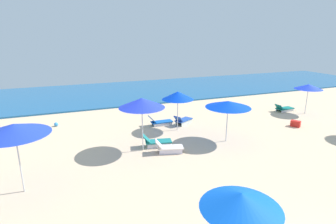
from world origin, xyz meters
The scene contains 14 objects.
ocean centered at (0.00, 24.22, 0.06)m, with size 60.00×11.56×0.12m, color #1D5B92.
umbrella_0 centered at (-7.78, 7.79, 2.49)m, with size 2.44×2.44×2.69m.
umbrella_1 centered at (-2.56, 1.77, 2.15)m, with size 1.85×1.85×2.34m.
umbrella_3 centered at (0.27, 11.99, 2.18)m, with size 1.91×1.91×2.42m.
lounge_chair_3_0 centered at (-0.44, 13.23, 0.23)m, with size 1.56×0.58×0.67m.
lounge_chair_3_1 centered at (1.02, 12.85, 0.27)m, with size 1.47×1.16×0.68m.
umbrella_4 centered at (-2.57, 9.81, 2.50)m, with size 2.27×2.27×2.74m.
lounge_chair_4_0 centered at (-1.77, 10.02, 0.27)m, with size 1.61×0.89×0.69m.
lounge_chair_4_1 centered at (-1.46, 9.08, 0.27)m, with size 1.51×0.92×0.69m.
umbrella_5 centered at (2.06, 9.34, 2.11)m, with size 2.44×2.44×2.29m.
umbrella_6 centered at (10.56, 11.85, 2.03)m, with size 1.94×1.94×2.21m.
lounge_chair_6_0 centered at (9.56, 12.93, 0.22)m, with size 1.51×0.73×0.59m.
cooler_box_0 centered at (7.57, 9.83, 0.20)m, with size 0.57×0.32×0.39m, color red.
beach_ball_1 centered at (-6.75, 15.41, 0.13)m, with size 0.26×0.26×0.26m, color #3590DE.
Camera 1 is at (-5.94, -2.48, 5.69)m, focal length 28.80 mm.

